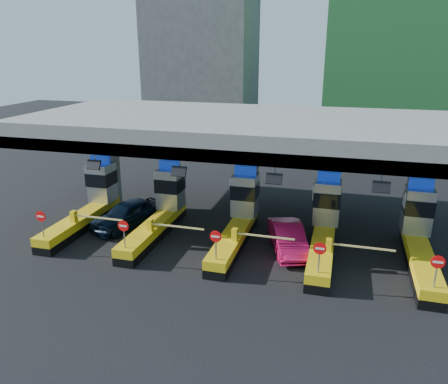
# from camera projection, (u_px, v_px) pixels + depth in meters

# --- Properties ---
(ground) EXTENTS (120.00, 120.00, 0.00)m
(ground) POSITION_uv_depth(u_px,v_px,m) (238.00, 240.00, 26.26)
(ground) COLOR black
(ground) RESTS_ON ground
(toll_canopy) EXTENTS (28.00, 12.09, 7.00)m
(toll_canopy) POSITION_uv_depth(u_px,v_px,m) (250.00, 131.00, 26.95)
(toll_canopy) COLOR slate
(toll_canopy) RESTS_ON ground
(toll_lane_far_left) EXTENTS (4.43, 8.00, 4.16)m
(toll_lane_far_left) POSITION_uv_depth(u_px,v_px,m) (91.00, 202.00, 28.61)
(toll_lane_far_left) COLOR black
(toll_lane_far_left) RESTS_ON ground
(toll_lane_left) EXTENTS (4.43, 8.00, 4.16)m
(toll_lane_left) POSITION_uv_depth(u_px,v_px,m) (162.00, 209.00, 27.34)
(toll_lane_left) COLOR black
(toll_lane_left) RESTS_ON ground
(toll_lane_center) EXTENTS (4.43, 8.00, 4.16)m
(toll_lane_center) POSITION_uv_depth(u_px,v_px,m) (239.00, 217.00, 26.08)
(toll_lane_center) COLOR black
(toll_lane_center) RESTS_ON ground
(toll_lane_right) EXTENTS (4.43, 8.00, 4.16)m
(toll_lane_right) POSITION_uv_depth(u_px,v_px,m) (325.00, 226.00, 24.81)
(toll_lane_right) COLOR black
(toll_lane_right) RESTS_ON ground
(toll_lane_far_right) EXTENTS (4.43, 8.00, 4.16)m
(toll_lane_far_right) POSITION_uv_depth(u_px,v_px,m) (419.00, 235.00, 23.54)
(toll_lane_far_right) COLOR black
(toll_lane_far_right) RESTS_ON ground
(bg_building_scaffold) EXTENTS (18.00, 12.00, 28.00)m
(bg_building_scaffold) POSITION_uv_depth(u_px,v_px,m) (414.00, 19.00, 48.06)
(bg_building_scaffold) COLOR #1E5926
(bg_building_scaffold) RESTS_ON ground
(bg_building_concrete) EXTENTS (14.00, 10.00, 18.00)m
(bg_building_concrete) POSITION_uv_depth(u_px,v_px,m) (202.00, 63.00, 59.89)
(bg_building_concrete) COLOR #4C4C49
(bg_building_concrete) RESTS_ON ground
(van) EXTENTS (3.94, 5.50, 1.74)m
(van) POSITION_uv_depth(u_px,v_px,m) (128.00, 214.00, 27.94)
(van) COLOR black
(van) RESTS_ON ground
(red_car) EXTENTS (3.10, 5.02, 1.56)m
(red_car) POSITION_uv_depth(u_px,v_px,m) (288.00, 238.00, 24.68)
(red_car) COLOR #BC0E42
(red_car) RESTS_ON ground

